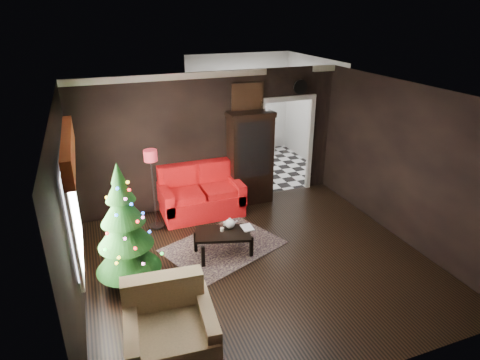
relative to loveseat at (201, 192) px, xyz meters
name	(u,v)px	position (x,y,z in m)	size (l,w,h in m)	color
floor	(259,263)	(0.40, -2.05, -0.50)	(5.50, 5.50, 0.00)	black
ceiling	(263,95)	(0.40, -2.05, 2.30)	(5.50, 5.50, 0.00)	white
wall_back	(213,141)	(0.40, 0.45, 0.90)	(5.50, 5.50, 0.00)	black
wall_front	(359,280)	(0.40, -4.55, 0.90)	(5.50, 5.50, 0.00)	black
wall_left	(69,216)	(-2.35, -2.05, 0.90)	(5.50, 5.50, 0.00)	black
wall_right	(404,164)	(3.15, -2.05, 0.90)	(5.50, 5.50, 0.00)	black
doorway	(286,147)	(2.10, 0.45, 0.55)	(1.10, 0.10, 2.10)	white
left_window	(72,206)	(-2.31, -1.85, 0.95)	(0.05, 1.60, 1.40)	white
valance	(68,148)	(-2.23, -1.85, 1.77)	(0.12, 2.10, 0.35)	maroon
kitchen_floor	(259,168)	(2.10, 1.95, -0.50)	(3.00, 3.00, 0.00)	white
kitchen_window	(239,94)	(2.10, 3.40, 1.20)	(0.70, 0.06, 0.70)	white
rug	(223,246)	(0.00, -1.36, -0.49)	(1.91, 1.39, 0.01)	#452F40
loveseat	(201,192)	(0.00, 0.00, 0.00)	(1.70, 0.90, 1.00)	maroon
curio_cabinet	(250,160)	(1.15, 0.22, 0.45)	(0.90, 0.45, 1.90)	black
floor_lamp	(154,190)	(-0.99, -0.31, 0.33)	(0.26, 0.26, 1.55)	black
christmas_tree	(124,226)	(-1.67, -1.92, 0.55)	(0.96, 0.96, 1.82)	black
armchair	(171,332)	(-1.38, -3.57, -0.04)	(1.03, 1.03, 1.06)	#C6B584
coffee_table	(223,243)	(-0.07, -1.58, -0.28)	(0.92, 0.55, 0.42)	black
teapot	(230,223)	(0.09, -1.48, 0.02)	(0.19, 0.19, 0.18)	white
cup_a	(225,224)	(0.04, -1.35, -0.04)	(0.07, 0.07, 0.06)	beige
cup_b	(222,229)	(-0.07, -1.52, -0.05)	(0.07, 0.07, 0.06)	beige
book	(242,223)	(0.27, -1.59, 0.05)	(0.19, 0.02, 0.25)	tan
wall_clock	(300,87)	(2.35, 0.40, 1.88)	(0.32, 0.32, 0.06)	white
painting	(247,97)	(1.15, 0.41, 1.75)	(0.62, 0.05, 0.52)	#A87139
kitchen_counter	(242,139)	(2.10, 3.15, -0.05)	(1.80, 0.60, 0.90)	silver
kitchen_table	(253,160)	(1.80, 1.65, -0.12)	(0.70, 0.70, 0.75)	brown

